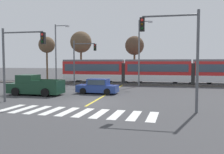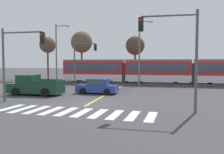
{
  "view_description": "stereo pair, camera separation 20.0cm",
  "coord_description": "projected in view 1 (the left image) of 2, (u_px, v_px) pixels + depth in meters",
  "views": [
    {
      "loc": [
        5.5,
        -17.84,
        3.23
      ],
      "look_at": [
        0.05,
        7.52,
        1.6
      ],
      "focal_mm": 38.0,
      "sensor_mm": 36.0,
      "label": 1
    },
    {
      "loc": [
        5.7,
        -17.79,
        3.23
      ],
      "look_at": [
        0.05,
        7.52,
        1.6
      ],
      "focal_mm": 38.0,
      "sensor_mm": 36.0,
      "label": 2
    }
  ],
  "objects": [
    {
      "name": "crosswalk_stripe_3",
      "position": [
        53.0,
        111.0,
        15.76
      ],
      "size": [
        0.72,
        2.83,
        0.01
      ],
      "primitive_type": "cube",
      "rotation": [
        0.0,
        0.0,
        -0.06
      ],
      "color": "silver",
      "rests_on": "ground"
    },
    {
      "name": "crosswalk_stripe_5",
      "position": [
        83.0,
        113.0,
        15.18
      ],
      "size": [
        0.72,
        2.83,
        0.01
      ],
      "primitive_type": "cube",
      "rotation": [
        0.0,
        0.0,
        -0.06
      ],
      "color": "silver",
      "rests_on": "ground"
    },
    {
      "name": "rail_far",
      "position": [
        125.0,
        82.0,
        35.76
      ],
      "size": [
        120.0,
        0.08,
        0.1
      ],
      "primitive_type": "cube",
      "color": "#939399",
      "rests_on": "track_bed"
    },
    {
      "name": "street_lamp_centre",
      "position": [
        140.0,
        49.0,
        31.46
      ],
      "size": [
        1.84,
        0.28,
        8.79
      ],
      "color": "slate",
      "rests_on": "ground"
    },
    {
      "name": "bare_tree_east",
      "position": [
        134.0,
        46.0,
        39.14
      ],
      "size": [
        3.13,
        3.13,
        7.54
      ],
      "color": "brown",
      "rests_on": "ground"
    },
    {
      "name": "lane_centre_line",
      "position": [
        110.0,
        92.0,
        25.2
      ],
      "size": [
        0.2,
        16.23,
        0.01
      ],
      "primitive_type": "cube",
      "color": "gold",
      "rests_on": "ground"
    },
    {
      "name": "street_lamp_west",
      "position": [
        57.0,
        51.0,
        34.16
      ],
      "size": [
        2.21,
        0.28,
        8.63
      ],
      "color": "slate",
      "rests_on": "ground"
    },
    {
      "name": "ground_plane",
      "position": [
        91.0,
        103.0,
        18.76
      ],
      "size": [
        200.0,
        200.0,
        0.0
      ],
      "primitive_type": "plane",
      "color": "#3D3D3F"
    },
    {
      "name": "traffic_light_near_left",
      "position": [
        18.0,
        53.0,
        18.75
      ],
      "size": [
        3.75,
        0.38,
        5.93
      ],
      "color": "#515459",
      "rests_on": "ground"
    },
    {
      "name": "crosswalk_stripe_7",
      "position": [
        117.0,
        115.0,
        14.6
      ],
      "size": [
        0.72,
        2.83,
        0.01
      ],
      "primitive_type": "cube",
      "rotation": [
        0.0,
        0.0,
        -0.06
      ],
      "color": "silver",
      "rests_on": "ground"
    },
    {
      "name": "crosswalk_stripe_8",
      "position": [
        134.0,
        116.0,
        14.31
      ],
      "size": [
        0.72,
        2.83,
        0.01
      ],
      "primitive_type": "cube",
      "rotation": [
        0.0,
        0.0,
        -0.06
      ],
      "color": "silver",
      "rests_on": "ground"
    },
    {
      "name": "crosswalk_stripe_4",
      "position": [
        68.0,
        112.0,
        15.47
      ],
      "size": [
        0.72,
        2.83,
        0.01
      ],
      "primitive_type": "cube",
      "rotation": [
        0.0,
        0.0,
        -0.06
      ],
      "color": "silver",
      "rests_on": "ground"
    },
    {
      "name": "bare_tree_west",
      "position": [
        81.0,
        42.0,
        40.36
      ],
      "size": [
        3.63,
        3.63,
        8.47
      ],
      "color": "brown",
      "rests_on": "ground"
    },
    {
      "name": "crosswalk_stripe_6",
      "position": [
        100.0,
        113.0,
        14.89
      ],
      "size": [
        0.72,
        2.83,
        0.01
      ],
      "primitive_type": "cube",
      "rotation": [
        0.0,
        0.0,
        -0.06
      ],
      "color": "silver",
      "rests_on": "ground"
    },
    {
      "name": "rail_near",
      "position": [
        124.0,
        83.0,
        34.35
      ],
      "size": [
        120.0,
        0.08,
        0.1
      ],
      "primitive_type": "cube",
      "color": "#939399",
      "rests_on": "track_bed"
    },
    {
      "name": "crosswalk_stripe_1",
      "position": [
        24.0,
        109.0,
        16.34
      ],
      "size": [
        0.72,
        2.83,
        0.01
      ],
      "primitive_type": "cube",
      "rotation": [
        0.0,
        0.0,
        -0.06
      ],
      "color": "silver",
      "rests_on": "ground"
    },
    {
      "name": "bare_tree_far_west",
      "position": [
        47.0,
        45.0,
        43.1
      ],
      "size": [
        2.94,
        2.94,
        7.86
      ],
      "color": "brown",
      "rests_on": "ground"
    },
    {
      "name": "crosswalk_stripe_0",
      "position": [
        10.0,
        108.0,
        16.63
      ],
      "size": [
        0.72,
        2.83,
        0.01
      ],
      "primitive_type": "cube",
      "rotation": [
        0.0,
        0.0,
        -0.06
      ],
      "color": "silver",
      "rests_on": "ground"
    },
    {
      "name": "sedan_crossing",
      "position": [
        98.0,
        87.0,
        24.37
      ],
      "size": [
        4.26,
        2.04,
        1.52
      ],
      "color": "#284293",
      "rests_on": "ground"
    },
    {
      "name": "crosswalk_stripe_9",
      "position": [
        153.0,
        117.0,
        14.02
      ],
      "size": [
        0.72,
        2.83,
        0.01
      ],
      "primitive_type": "cube",
      "rotation": [
        0.0,
        0.0,
        -0.06
      ],
      "color": "silver",
      "rests_on": "ground"
    },
    {
      "name": "track_bed",
      "position": [
        125.0,
        83.0,
        35.06
      ],
      "size": [
        120.0,
        4.0,
        0.18
      ],
      "primitive_type": "cube",
      "color": "#4C4742",
      "rests_on": "ground"
    },
    {
      "name": "pickup_truck",
      "position": [
        35.0,
        86.0,
        23.36
      ],
      "size": [
        5.43,
        2.31,
        1.98
      ],
      "color": "#193D28",
      "rests_on": "ground"
    },
    {
      "name": "light_rail_tram",
      "position": [
        157.0,
        70.0,
        33.94
      ],
      "size": [
        28.0,
        2.64,
        3.43
      ],
      "color": "silver",
      "rests_on": "track_bed"
    },
    {
      "name": "crosswalk_stripe_2",
      "position": [
        38.0,
        110.0,
        16.05
      ],
      "size": [
        0.72,
        2.83,
        0.01
      ],
      "primitive_type": "cube",
      "rotation": [
        0.0,
        0.0,
        -0.06
      ],
      "color": "silver",
      "rests_on": "ground"
    },
    {
      "name": "traffic_light_far_left",
      "position": [
        81.0,
        56.0,
        32.19
      ],
      "size": [
        3.25,
        0.38,
        6.17
      ],
      "color": "#515459",
      "rests_on": "ground"
    },
    {
      "name": "traffic_light_near_right",
      "position": [
        178.0,
        45.0,
        15.1
      ],
      "size": [
        3.75,
        0.38,
        6.51
      ],
      "color": "#515459",
      "rests_on": "ground"
    }
  ]
}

